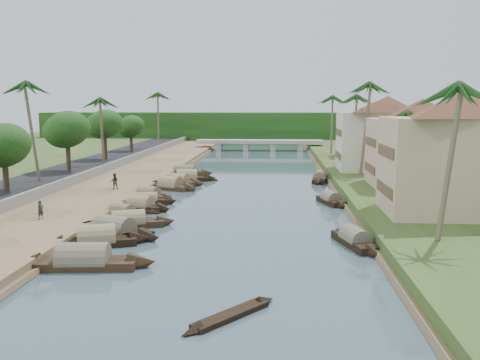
# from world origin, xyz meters

# --- Properties ---
(ground) EXTENTS (220.00, 220.00, 0.00)m
(ground) POSITION_xyz_m (0.00, 0.00, 0.00)
(ground) COLOR #3E535D
(ground) RESTS_ON ground
(left_bank) EXTENTS (10.00, 180.00, 0.80)m
(left_bank) POSITION_xyz_m (-16.00, 20.00, 0.40)
(left_bank) COLOR brown
(left_bank) RESTS_ON ground
(right_bank) EXTENTS (16.00, 180.00, 1.20)m
(right_bank) POSITION_xyz_m (19.00, 20.00, 0.60)
(right_bank) COLOR #2E461C
(right_bank) RESTS_ON ground
(road) EXTENTS (8.00, 180.00, 1.40)m
(road) POSITION_xyz_m (-24.50, 20.00, 0.70)
(road) COLOR black
(road) RESTS_ON ground
(retaining_wall) EXTENTS (0.40, 180.00, 1.10)m
(retaining_wall) POSITION_xyz_m (-20.20, 20.00, 1.35)
(retaining_wall) COLOR slate
(retaining_wall) RESTS_ON left_bank
(treeline) EXTENTS (120.00, 14.00, 8.00)m
(treeline) POSITION_xyz_m (0.00, 100.00, 4.00)
(treeline) COLOR #123A0F
(treeline) RESTS_ON ground
(bridge) EXTENTS (28.00, 4.00, 2.40)m
(bridge) POSITION_xyz_m (0.00, 72.00, 1.72)
(bridge) COLOR #9C9B92
(bridge) RESTS_ON ground
(building_near) EXTENTS (14.85, 14.85, 10.20)m
(building_near) POSITION_xyz_m (18.99, -2.00, 6.38)
(building_near) COLOR tan
(building_near) RESTS_ON right_bank
(building_mid) EXTENTS (14.11, 14.11, 9.70)m
(building_mid) POSITION_xyz_m (19.99, 14.00, 6.13)
(building_mid) COLOR tan
(building_mid) RESTS_ON right_bank
(building_far) EXTENTS (15.59, 15.59, 10.20)m
(building_far) POSITION_xyz_m (18.99, 28.00, 6.38)
(building_far) COLOR beige
(building_far) RESTS_ON right_bank
(building_distant) EXTENTS (12.62, 12.62, 9.20)m
(building_distant) POSITION_xyz_m (19.99, 48.00, 5.88)
(building_distant) COLOR tan
(building_distant) RESTS_ON right_bank
(sampan_0) EXTENTS (9.47, 2.76, 2.43)m
(sampan_0) POSITION_xyz_m (-8.24, -15.09, 0.42)
(sampan_0) COLOR black
(sampan_0) RESTS_ON ground
(sampan_1) EXTENTS (8.05, 4.49, 2.34)m
(sampan_1) POSITION_xyz_m (-9.20, -9.84, 0.42)
(sampan_1) COLOR black
(sampan_1) RESTS_ON ground
(sampan_2) EXTENTS (8.16, 4.31, 2.15)m
(sampan_2) POSITION_xyz_m (-8.50, -3.84, 0.41)
(sampan_2) COLOR black
(sampan_2) RESTS_ON ground
(sampan_3) EXTENTS (8.96, 5.28, 2.39)m
(sampan_3) POSITION_xyz_m (-8.82, -6.84, 0.42)
(sampan_3) COLOR black
(sampan_3) RESTS_ON ground
(sampan_4) EXTENTS (6.21, 3.94, 1.84)m
(sampan_4) POSITION_xyz_m (-10.14, -0.18, 0.40)
(sampan_4) COLOR black
(sampan_4) RESTS_ON ground
(sampan_5) EXTENTS (6.68, 3.37, 2.10)m
(sampan_5) POSITION_xyz_m (-9.30, 3.42, 0.41)
(sampan_5) COLOR black
(sampan_5) RESTS_ON ground
(sampan_6) EXTENTS (6.61, 3.88, 1.99)m
(sampan_6) POSITION_xyz_m (-10.03, 9.66, 0.41)
(sampan_6) COLOR black
(sampan_6) RESTS_ON ground
(sampan_7) EXTENTS (6.44, 2.33, 1.75)m
(sampan_7) POSITION_xyz_m (-9.45, 6.50, 0.40)
(sampan_7) COLOR black
(sampan_7) RESTS_ON ground
(sampan_8) EXTENTS (7.77, 4.79, 2.36)m
(sampan_8) POSITION_xyz_m (-8.98, 16.45, 0.42)
(sampan_8) COLOR black
(sampan_8) RESTS_ON ground
(sampan_9) EXTENTS (7.38, 2.81, 1.88)m
(sampan_9) POSITION_xyz_m (-9.27, 17.69, 0.41)
(sampan_9) COLOR black
(sampan_9) RESTS_ON ground
(sampan_10) EXTENTS (7.80, 3.81, 2.13)m
(sampan_10) POSITION_xyz_m (-8.82, 20.29, 0.41)
(sampan_10) COLOR black
(sampan_10) RESTS_ON ground
(sampan_11) EXTENTS (8.24, 3.24, 2.30)m
(sampan_11) POSITION_xyz_m (-8.19, 23.71, 0.42)
(sampan_11) COLOR black
(sampan_11) RESTS_ON ground
(sampan_12) EXTENTS (8.75, 2.45, 2.07)m
(sampan_12) POSITION_xyz_m (-9.57, 30.15, 0.41)
(sampan_12) COLOR black
(sampan_12) RESTS_ON ground
(sampan_13) EXTENTS (7.06, 4.15, 1.97)m
(sampan_13) POSITION_xyz_m (-10.09, 30.64, 0.41)
(sampan_13) COLOR black
(sampan_13) RESTS_ON ground
(sampan_14) EXTENTS (3.48, 7.86, 1.92)m
(sampan_14) POSITION_xyz_m (9.70, -8.43, 0.41)
(sampan_14) COLOR black
(sampan_14) RESTS_ON ground
(sampan_15) EXTENTS (3.30, 6.73, 1.84)m
(sampan_15) POSITION_xyz_m (9.61, 8.22, 0.40)
(sampan_15) COLOR black
(sampan_15) RESTS_ON ground
(sampan_16) EXTENTS (2.74, 8.30, 2.02)m
(sampan_16) POSITION_xyz_m (9.72, 24.64, 0.41)
(sampan_16) COLOR black
(sampan_16) RESTS_ON ground
(canoe_0) EXTENTS (4.72, 5.56, 0.85)m
(canoe_0) POSITION_xyz_m (1.76, -22.37, 0.10)
(canoe_0) COLOR black
(canoe_0) RESTS_ON ground
(canoe_1) EXTENTS (5.17, 1.92, 0.83)m
(canoe_1) POSITION_xyz_m (-9.47, 2.36, 0.10)
(canoe_1) COLOR black
(canoe_1) RESTS_ON ground
(canoe_2) EXTENTS (5.25, 1.54, 0.76)m
(canoe_2) POSITION_xyz_m (-6.48, 24.57, 0.10)
(canoe_2) COLOR black
(canoe_2) RESTS_ON ground
(palm_0) EXTENTS (3.20, 3.20, 11.80)m
(palm_0) POSITION_xyz_m (15.00, -11.16, 11.21)
(palm_0) COLOR brown
(palm_0) RESTS_ON ground
(palm_1) EXTENTS (3.20, 3.20, 9.81)m
(palm_1) POSITION_xyz_m (16.00, 5.13, 9.28)
(palm_1) COLOR brown
(palm_1) RESTS_ON ground
(palm_2) EXTENTS (3.20, 3.20, 13.21)m
(palm_2) POSITION_xyz_m (15.00, 22.89, 12.56)
(palm_2) COLOR brown
(palm_2) RESTS_ON ground
(palm_3) EXTENTS (3.20, 3.20, 11.92)m
(palm_3) POSITION_xyz_m (16.00, 39.33, 11.32)
(palm_3) COLOR brown
(palm_3) RESTS_ON ground
(palm_5) EXTENTS (3.20, 3.20, 12.82)m
(palm_5) POSITION_xyz_m (-24.00, 12.94, 12.39)
(palm_5) COLOR brown
(palm_5) RESTS_ON ground
(palm_6) EXTENTS (3.20, 3.20, 11.18)m
(palm_6) POSITION_xyz_m (-22.00, 30.82, 10.80)
(palm_6) COLOR brown
(palm_6) RESTS_ON ground
(palm_7) EXTENTS (3.20, 3.20, 11.97)m
(palm_7) POSITION_xyz_m (14.00, 53.19, 11.36)
(palm_7) COLOR brown
(palm_7) RESTS_ON ground
(palm_8) EXTENTS (3.20, 3.20, 12.59)m
(palm_8) POSITION_xyz_m (-20.50, 61.82, 12.16)
(palm_8) COLOR brown
(palm_8) RESTS_ON ground
(tree_2) EXTENTS (5.06, 5.06, 6.76)m
(tree_2) POSITION_xyz_m (-24.00, 5.75, 6.02)
(tree_2) COLOR #463628
(tree_2) RESTS_ON ground
(tree_3) EXTENTS (5.52, 5.52, 7.80)m
(tree_3) POSITION_xyz_m (-24.00, 22.48, 6.85)
(tree_3) COLOR #463628
(tree_3) RESTS_ON ground
(tree_4) EXTENTS (5.27, 5.27, 7.84)m
(tree_4) POSITION_xyz_m (-24.00, 38.04, 6.98)
(tree_4) COLOR #463628
(tree_4) RESTS_ON ground
(tree_5) EXTENTS (4.61, 4.61, 6.57)m
(tree_5) POSITION_xyz_m (-24.00, 53.62, 5.99)
(tree_5) COLOR #463628
(tree_5) RESTS_ON ground
(tree_6) EXTENTS (4.76, 4.76, 6.60)m
(tree_6) POSITION_xyz_m (24.00, 29.62, 5.77)
(tree_6) COLOR #463628
(tree_6) RESTS_ON ground
(person_near) EXTENTS (0.61, 0.69, 1.59)m
(person_near) POSITION_xyz_m (-15.64, -4.75, 1.59)
(person_near) COLOR #25262C
(person_near) RESTS_ON left_bank
(person_far) EXTENTS (1.05, 0.93, 1.78)m
(person_far) POSITION_xyz_m (-14.34, 11.36, 1.69)
(person_far) COLOR #343124
(person_far) RESTS_ON left_bank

